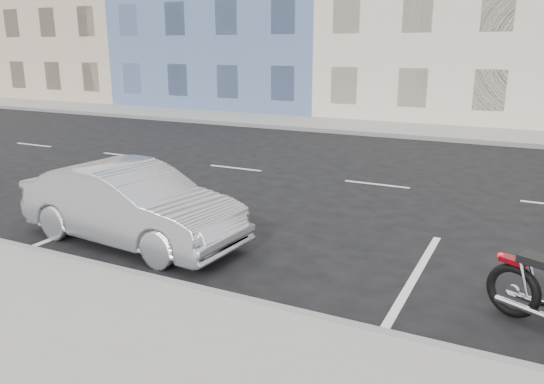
{
  "coord_description": "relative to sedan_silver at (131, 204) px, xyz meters",
  "views": [
    {
      "loc": [
        1.34,
        -12.33,
        3.24
      ],
      "look_at": [
        -2.66,
        -4.39,
        0.8
      ],
      "focal_mm": 35.0,
      "sensor_mm": 36.0,
      "label": 1
    }
  ],
  "objects": [
    {
      "name": "sidewalk_far",
      "position": [
        -0.36,
        14.44,
        -0.6
      ],
      "size": [
        80.0,
        3.4,
        0.15
      ],
      "primitive_type": "cube",
      "color": "gray",
      "rests_on": "ground"
    },
    {
      "name": "ground",
      "position": [
        4.64,
        5.74,
        -0.67
      ],
      "size": [
        120.0,
        120.0,
        0.0
      ],
      "primitive_type": "plane",
      "color": "black",
      "rests_on": "ground"
    },
    {
      "name": "curb_near",
      "position": [
        -0.36,
        -1.26,
        -0.59
      ],
      "size": [
        80.0,
        0.12,
        0.16
      ],
      "primitive_type": "cube",
      "color": "gray",
      "rests_on": "ground"
    },
    {
      "name": "bldg_far_west",
      "position": [
        -21.36,
        22.04,
        5.33
      ],
      "size": [
        12.0,
        12.0,
        12.0
      ],
      "primitive_type": "cube",
      "color": "#C6AE91",
      "rests_on": "ground"
    },
    {
      "name": "curb_far",
      "position": [
        -0.36,
        12.74,
        -0.59
      ],
      "size": [
        80.0,
        0.12,
        0.16
      ],
      "primitive_type": "cube",
      "color": "gray",
      "rests_on": "ground"
    },
    {
      "name": "sedan_silver",
      "position": [
        0.0,
        0.0,
        0.0
      ],
      "size": [
        4.19,
        1.76,
        1.35
      ],
      "primitive_type": "imported",
      "rotation": [
        0.0,
        0.0,
        1.49
      ],
      "color": "#93959A",
      "rests_on": "ground"
    }
  ]
}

